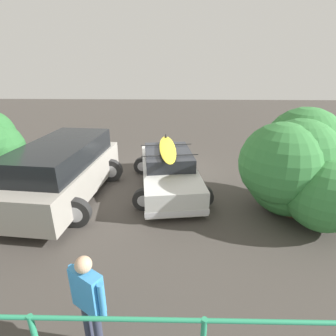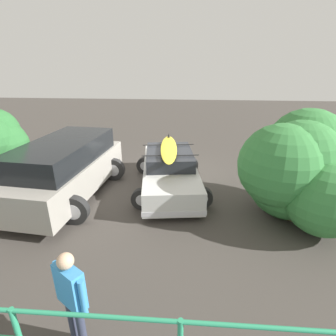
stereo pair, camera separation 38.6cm
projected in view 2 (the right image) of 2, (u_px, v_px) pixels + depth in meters
The scene contains 6 objects.
ground_plane at pixel (159, 180), 9.29m from camera, with size 44.00×44.00×0.02m, color #423D38.
sedan_car at pixel (169, 171), 8.51m from camera, with size 2.64×4.41×1.52m.
suv_car at pixel (66, 168), 7.89m from camera, with size 2.89×4.92×1.76m.
person_bystander at pixel (71, 293), 3.51m from camera, with size 0.55×0.41×1.64m.
railing_fence at pixel (18, 331), 3.25m from camera, with size 8.14×0.17×1.15m.
bush_near_left at pixel (301, 168), 6.60m from camera, with size 2.97×3.39×2.80m.
Camera 2 is at (-1.02, 8.40, 3.86)m, focal length 28.00 mm.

